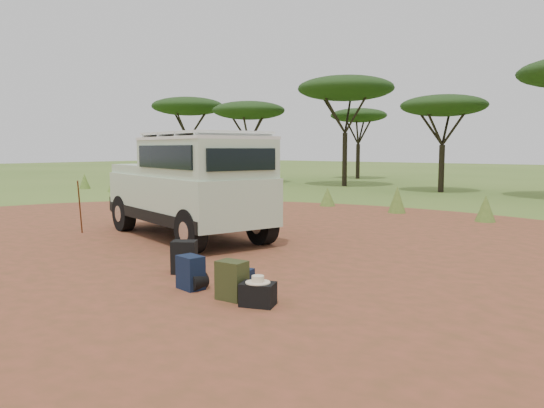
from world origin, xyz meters
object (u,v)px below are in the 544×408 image
Objects in this scene: backpack_black at (184,257)px; backpack_olive at (232,280)px; safari_vehicle at (190,188)px; duffel_navy at (240,283)px; hard_case at (258,294)px; walking_staff at (80,207)px; backpack_navy at (191,273)px.

backpack_olive is (1.75, -0.69, -0.00)m from backpack_black.
safari_vehicle is 5.40m from duffel_navy.
backpack_black is 1.24× the size of hard_case.
duffel_navy is 0.88× the size of hard_case.
walking_staff is at bearing 159.92° from backpack_olive.
backpack_olive is at bearing -95.31° from duffel_navy.
backpack_black is 1.09× the size of backpack_navy.
hard_case is (4.84, -3.30, -1.06)m from safari_vehicle.
walking_staff is 2.58× the size of backpack_olive.
walking_staff is 6.36m from backpack_navy.
duffel_navy is at bearing 95.47° from backpack_olive.
hard_case is (0.49, -0.00, -0.12)m from backpack_olive.
duffel_navy reaches higher than hard_case.
duffel_navy is (4.32, -3.08, -1.02)m from safari_vehicle.
duffel_navy is (1.71, -0.47, -0.08)m from backpack_black.
backpack_navy is 1.29× the size of duffel_navy.
backpack_olive is at bearing 7.60° from backpack_navy.
walking_staff reaches higher than backpack_navy.
hard_case is at bearing -4.89° from backpack_olive.
walking_staff reaches higher than hard_case.
backpack_black reaches higher than hard_case.
safari_vehicle reaches higher than hard_case.
backpack_olive is at bearing 158.61° from hard_case.
backpack_olive is 1.23× the size of hard_case.
backpack_black is at bearing -29.19° from safari_vehicle.
duffel_navy is (-0.04, 0.22, -0.08)m from backpack_olive.
safari_vehicle is 13.56× the size of duffel_navy.
walking_staff reaches higher than backpack_olive.
safari_vehicle is 2.97m from walking_staff.
backpack_black is at bearing 141.81° from hard_case.
safari_vehicle is at bearing 146.12° from backpack_navy.
safari_vehicle is at bearing 100.46° from backpack_black.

